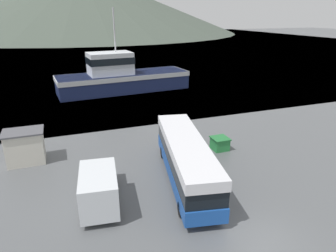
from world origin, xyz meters
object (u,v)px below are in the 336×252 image
object	(u,v)px
fishing_boat	(121,77)
dock_kiosk	(25,147)
delivery_van	(99,186)
storage_bin	(220,143)
tour_bus	(186,158)

from	to	relation	value
fishing_boat	dock_kiosk	bearing A→B (deg)	-35.08
dock_kiosk	delivery_van	bearing A→B (deg)	-58.71
delivery_van	storage_bin	xyz separation A→B (m)	(11.13, 4.54, -0.73)
delivery_van	dock_kiosk	size ratio (longest dim) A/B	1.93
dock_kiosk	tour_bus	bearing A→B (deg)	-32.76
tour_bus	storage_bin	bearing A→B (deg)	48.71
fishing_boat	dock_kiosk	distance (m)	24.32
dock_kiosk	fishing_boat	bearing A→B (deg)	59.99
fishing_boat	tour_bus	bearing A→B (deg)	-7.60
tour_bus	dock_kiosk	xyz separation A→B (m)	(-10.92, 7.02, -0.41)
tour_bus	delivery_van	distance (m)	6.26
storage_bin	delivery_van	bearing A→B (deg)	-157.83
fishing_boat	storage_bin	size ratio (longest dim) A/B	13.88
tour_bus	storage_bin	size ratio (longest dim) A/B	7.83
fishing_boat	dock_kiosk	size ratio (longest dim) A/B	6.68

